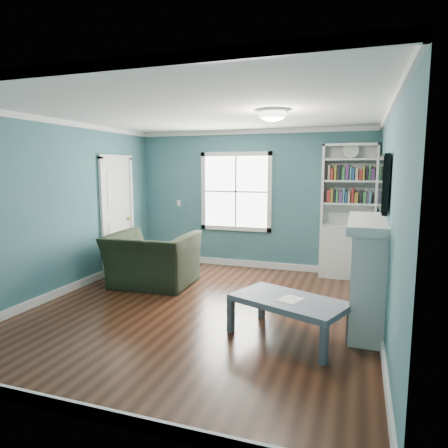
% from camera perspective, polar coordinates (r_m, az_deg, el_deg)
% --- Properties ---
extents(floor, '(5.00, 5.00, 0.00)m').
position_cam_1_polar(floor, '(5.52, -3.09, -12.11)').
color(floor, black).
rests_on(floor, ground).
extents(room_walls, '(5.00, 5.00, 5.00)m').
position_cam_1_polar(room_walls, '(5.19, -3.23, 4.50)').
color(room_walls, '#336171').
rests_on(room_walls, ground).
extents(trim, '(4.50, 5.00, 2.60)m').
position_cam_1_polar(trim, '(5.23, -3.20, 0.72)').
color(trim, white).
rests_on(trim, ground).
extents(window, '(1.40, 0.06, 1.50)m').
position_cam_1_polar(window, '(7.64, 1.71, 4.65)').
color(window, white).
rests_on(window, room_walls).
extents(bookshelf, '(0.90, 0.35, 2.31)m').
position_cam_1_polar(bookshelf, '(7.17, 17.24, -0.16)').
color(bookshelf, silver).
rests_on(bookshelf, ground).
extents(fireplace, '(0.44, 1.58, 1.30)m').
position_cam_1_polar(fireplace, '(5.16, 19.85, -6.63)').
color(fireplace, black).
rests_on(fireplace, ground).
extents(tv, '(0.06, 1.10, 0.65)m').
position_cam_1_polar(tv, '(5.01, 21.83, 5.46)').
color(tv, black).
rests_on(tv, fireplace).
extents(door, '(0.12, 0.98, 2.17)m').
position_cam_1_polar(door, '(7.52, -14.97, 1.44)').
color(door, silver).
rests_on(door, ground).
extents(ceiling_fixture, '(0.38, 0.38, 0.15)m').
position_cam_1_polar(ceiling_fixture, '(5.06, 6.98, 15.35)').
color(ceiling_fixture, white).
rests_on(ceiling_fixture, room_walls).
extents(light_switch, '(0.08, 0.01, 0.12)m').
position_cam_1_polar(light_switch, '(8.09, -6.46, 3.02)').
color(light_switch, white).
rests_on(light_switch, room_walls).
extents(recliner, '(1.35, 0.92, 1.15)m').
position_cam_1_polar(recliner, '(6.55, -10.26, -3.79)').
color(recliner, black).
rests_on(recliner, ground).
extents(coffee_table, '(1.42, 1.10, 0.45)m').
position_cam_1_polar(coffee_table, '(4.60, 9.27, -11.16)').
color(coffee_table, '#4B515A').
rests_on(coffee_table, ground).
extents(paper_sheet, '(0.31, 0.34, 0.00)m').
position_cam_1_polar(paper_sheet, '(4.55, 9.49, -10.57)').
color(paper_sheet, white).
rests_on(paper_sheet, coffee_table).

